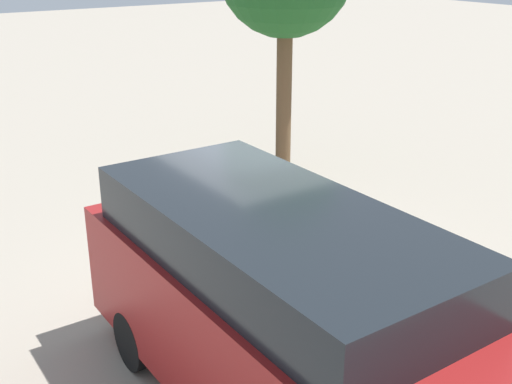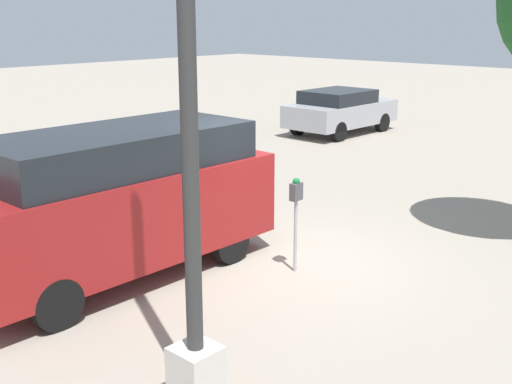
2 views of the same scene
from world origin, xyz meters
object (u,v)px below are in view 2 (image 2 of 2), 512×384
object	(u,v)px
parked_van	(115,199)
car_distant	(340,110)
parking_meter_near	(296,203)
lamp_post	(190,168)

from	to	relation	value
parked_van	car_distant	world-z (taller)	parked_van
parking_meter_near	parked_van	size ratio (longest dim) A/B	0.30
lamp_post	car_distant	xyz separation A→B (m)	(-13.33, -7.76, -1.62)
lamp_post	parked_van	world-z (taller)	lamp_post
parking_meter_near	lamp_post	world-z (taller)	lamp_post
parking_meter_near	lamp_post	xyz separation A→B (m)	(3.23, 1.36, 1.31)
lamp_post	car_distant	world-z (taller)	lamp_post
parking_meter_near	lamp_post	bearing A→B (deg)	19.54
lamp_post	parked_van	size ratio (longest dim) A/B	1.41
lamp_post	parking_meter_near	bearing A→B (deg)	-157.11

